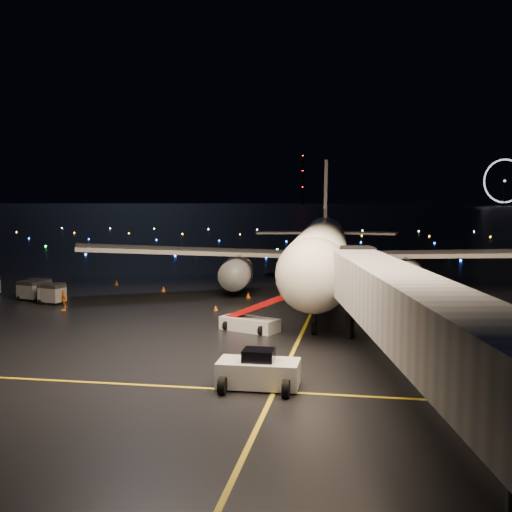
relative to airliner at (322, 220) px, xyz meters
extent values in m
plane|color=black|center=(-11.90, 272.52, -7.58)|extent=(2000.00, 2000.00, 0.00)
cube|color=yellow|center=(0.10, -12.48, -7.57)|extent=(0.25, 80.00, 0.02)
cube|color=silver|center=(-0.84, -36.78, -6.56)|extent=(4.31, 2.28, 2.04)
imported|color=orange|center=(-21.64, -17.08, -6.66)|extent=(1.09, 1.06, 1.84)
cone|color=#EC5A0B|center=(-8.41, -14.60, -7.35)|extent=(0.48, 0.48, 0.47)
cone|color=#EC5A0B|center=(-6.82, -7.20, -7.31)|extent=(0.56, 0.56, 0.54)
cone|color=#EC5A0B|center=(-16.59, -4.28, -7.31)|extent=(0.56, 0.56, 0.54)
cone|color=#EC5A0B|center=(-23.46, -0.40, -7.30)|extent=(0.58, 0.58, 0.56)
cylinder|color=black|center=(-71.90, 712.52, 24.42)|extent=(1.80, 1.80, 64.00)
cube|color=gray|center=(-24.47, -13.78, -6.65)|extent=(2.53, 2.07, 1.87)
cube|color=gray|center=(-24.64, -13.30, -6.65)|extent=(2.52, 2.07, 1.86)
cube|color=gray|center=(-27.57, -12.19, -6.65)|extent=(2.55, 2.12, 1.86)
cube|color=gray|center=(-27.71, -10.23, -6.66)|extent=(2.56, 2.17, 1.85)
camera|label=1|loc=(4.63, -69.54, 2.48)|focal=45.00mm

